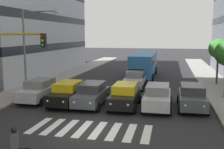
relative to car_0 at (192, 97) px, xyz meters
name	(u,v)px	position (x,y,z in m)	size (l,w,h in m)	color
ground_plane	(90,129)	(5.86, 5.60, -0.89)	(180.00, 180.00, 0.00)	#262628
crosswalk_markings	(90,129)	(5.86, 5.60, -0.88)	(6.75, 2.80, 0.01)	silver
car_0	(192,97)	(0.00, 0.00, 0.00)	(2.02, 4.44, 1.72)	#474C51
car_1	(157,97)	(2.42, 0.52, 0.00)	(2.02, 4.44, 1.72)	#B2B7BC
car_2	(125,95)	(4.74, 0.66, 0.00)	(2.02, 4.44, 1.72)	black
car_3	(92,94)	(7.23, 0.75, 0.00)	(2.02, 4.44, 1.72)	#474C51
car_4	(68,93)	(9.12, 0.80, 0.00)	(2.02, 4.44, 1.72)	black
car_5	(40,90)	(11.74, 0.22, 0.00)	(2.02, 4.44, 1.72)	#B2B7BC
car_row2_0	(135,79)	(4.94, -6.47, 0.00)	(2.02, 4.44, 1.72)	#B2B7BC
car_row2_1	(137,77)	(4.99, -8.09, 0.00)	(2.02, 4.44, 1.72)	gold
bus_behind_traffic	(144,63)	(4.74, -13.41, 0.97)	(2.78, 10.50, 3.00)	#286BAD
motorcycle_with_rider	(13,149)	(7.77, 10.10, -0.24)	(1.58, 0.83, 1.57)	black
street_lamp_left	(223,39)	(-1.56, 1.64, 4.12)	(3.35, 0.28, 7.97)	#4C6B56
street_lamp_right	(30,43)	(13.22, -1.31, 3.70)	(3.40, 0.28, 7.16)	#4C6B56
street_tree_2	(218,49)	(-3.21, -9.88, 2.92)	(2.03, 2.03, 4.70)	#513823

